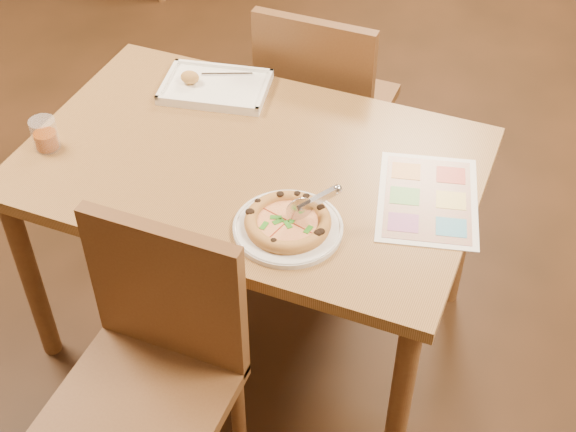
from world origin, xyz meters
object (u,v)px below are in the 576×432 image
at_px(dining_table, 251,182).
at_px(chair_far, 321,94).
at_px(menu, 428,199).
at_px(plate, 288,228).
at_px(appetizer_tray, 214,87).
at_px(glass_tumbler, 45,136).
at_px(pizza, 288,222).
at_px(pizza_cutter, 313,202).
at_px(chair_near, 154,348).

distance_m(dining_table, chair_far, 0.61).
bearing_deg(menu, plate, -140.33).
xyz_separation_m(plate, appetizer_tray, (-0.46, 0.51, 0.00)).
relative_size(appetizer_tray, glass_tumbler, 3.86).
bearing_deg(chair_far, appetizer_tray, 52.39).
distance_m(dining_table, menu, 0.52).
bearing_deg(appetizer_tray, pizza, -47.71).
distance_m(pizza_cutter, menu, 0.34).
height_order(appetizer_tray, glass_tumbler, glass_tumbler).
distance_m(dining_table, pizza, 0.33).
height_order(chair_near, pizza_cutter, chair_near).
height_order(chair_far, menu, chair_far).
bearing_deg(pizza_cutter, plate, 177.69).
bearing_deg(pizza, appetizer_tray, 132.29).
bearing_deg(pizza, chair_near, -119.23).
xyz_separation_m(dining_table, appetizer_tray, (-0.25, 0.28, 0.10)).
xyz_separation_m(appetizer_tray, menu, (0.77, -0.25, -0.01)).
height_order(plate, pizza_cutter, pizza_cutter).
xyz_separation_m(chair_near, plate, (0.21, 0.37, 0.16)).
height_order(pizza_cutter, appetizer_tray, pizza_cutter).
relative_size(pizza_cutter, appetizer_tray, 0.31).
xyz_separation_m(pizza, menu, (0.31, 0.25, -0.02)).
bearing_deg(chair_far, pizza_cutter, 108.31).
bearing_deg(dining_table, glass_tumbler, -163.46).
xyz_separation_m(glass_tumbler, menu, (1.09, 0.19, -0.04)).
bearing_deg(plate, appetizer_tray, 132.26).
relative_size(chair_far, pizza_cutter, 4.14).
distance_m(dining_table, plate, 0.33).
bearing_deg(menu, chair_near, -129.55).
height_order(pizza, glass_tumbler, glass_tumbler).
distance_m(plate, glass_tumbler, 0.78).
bearing_deg(glass_tumbler, pizza_cutter, -1.31).
relative_size(chair_near, pizza_cutter, 4.14).
relative_size(chair_near, glass_tumbler, 4.93).
distance_m(dining_table, pizza_cutter, 0.36).
bearing_deg(plate, menu, 39.67).
height_order(dining_table, appetizer_tray, appetizer_tray).
relative_size(plate, pizza_cutter, 2.53).
bearing_deg(dining_table, pizza_cutter, -35.80).
xyz_separation_m(pizza_cutter, glass_tumbler, (-0.83, 0.02, -0.04)).
distance_m(chair_near, menu, 0.83).
bearing_deg(appetizer_tray, glass_tumbler, -125.70).
bearing_deg(pizza_cutter, chair_near, -163.73).
relative_size(chair_far, plate, 1.64).
bearing_deg(pizza_cutter, dining_table, 102.81).
bearing_deg(menu, dining_table, -177.36).
xyz_separation_m(pizza, glass_tumbler, (-0.78, 0.06, 0.01)).
height_order(dining_table, chair_far, chair_far).
distance_m(pizza_cutter, glass_tumbler, 0.83).
xyz_separation_m(plate, pizza_cutter, (0.05, 0.04, 0.07)).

